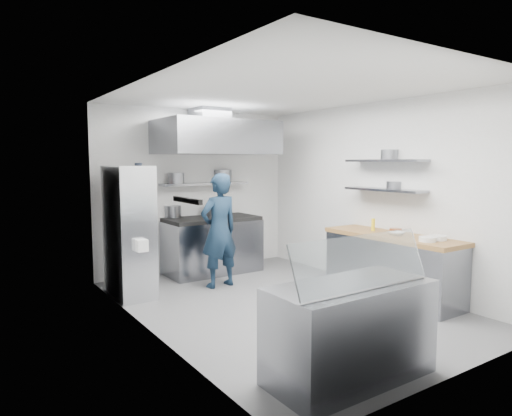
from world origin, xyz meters
TOP-DOWN VIEW (x-y plane):
  - floor at (0.00, 0.00)m, footprint 5.00×5.00m
  - ceiling at (0.00, 0.00)m, footprint 5.00×5.00m
  - wall_back at (0.00, 2.50)m, footprint 3.60×2.80m
  - wall_front at (0.00, -2.50)m, footprint 3.60×2.80m
  - wall_left at (-1.80, 0.00)m, footprint 2.80×5.00m
  - wall_right at (1.80, 0.00)m, footprint 2.80×5.00m
  - gas_range at (0.10, 2.10)m, footprint 1.60×0.80m
  - cooktop at (0.10, 2.10)m, footprint 1.57×0.78m
  - stock_pot_left at (-0.46, 2.46)m, footprint 0.27×0.27m
  - stock_pot_mid at (0.21, 2.17)m, footprint 0.34×0.34m
  - over_range_shelf at (0.10, 2.34)m, footprint 1.60×0.30m
  - shelf_pot_a at (-0.45, 2.33)m, footprint 0.26×0.26m
  - shelf_pot_b at (0.52, 2.46)m, footprint 0.33×0.33m
  - extractor_hood at (0.10, 1.93)m, footprint 1.90×1.15m
  - hood_duct at (0.10, 2.15)m, footprint 0.55×0.55m
  - red_firebox at (-1.25, 2.44)m, footprint 0.22×0.10m
  - chef at (-0.24, 1.25)m, footprint 0.67×0.47m
  - wire_rack at (-1.53, 1.54)m, footprint 0.50×0.90m
  - rack_bin_a at (-1.53, 1.06)m, footprint 0.14×0.18m
  - rack_bin_b at (-1.53, 1.34)m, footprint 0.15×0.19m
  - rack_jar at (-1.48, 1.22)m, footprint 0.10×0.10m
  - knife_strip at (-1.78, -0.90)m, footprint 0.04×0.55m
  - prep_counter_base at (1.48, -0.60)m, footprint 0.62×2.00m
  - prep_counter_top at (1.48, -0.60)m, footprint 0.65×2.04m
  - plate_stack_a at (1.38, -1.23)m, footprint 0.21×0.21m
  - plate_stack_b at (1.58, -1.24)m, footprint 0.22×0.22m
  - copper_pan at (1.64, -0.53)m, footprint 0.17×0.17m
  - squeeze_bottle at (1.50, -0.23)m, footprint 0.05×0.05m
  - mixing_bowl at (1.43, -0.70)m, footprint 0.21×0.21m
  - wall_shelf_lower at (1.64, -0.30)m, footprint 0.30×1.30m
  - wall_shelf_upper at (1.64, -0.30)m, footprint 0.30×1.30m
  - shelf_pot_c at (1.79, -0.36)m, footprint 0.23×0.23m
  - shelf_pot_d at (1.75, -0.29)m, footprint 0.25×0.25m
  - display_case at (-0.75, -2.00)m, footprint 1.50×0.70m
  - display_glass at (-0.75, -2.12)m, footprint 1.47×0.19m

SIDE VIEW (x-z plane):
  - floor at x=0.00m, z-range 0.00..0.00m
  - prep_counter_base at x=1.48m, z-range 0.00..0.84m
  - display_case at x=-0.75m, z-range 0.00..0.85m
  - gas_range at x=0.10m, z-range 0.00..0.90m
  - rack_bin_a at x=-1.53m, z-range 0.72..0.88m
  - chef at x=-0.24m, z-range 0.00..1.73m
  - prep_counter_top at x=1.48m, z-range 0.84..0.90m
  - wire_rack at x=-1.53m, z-range 0.00..1.85m
  - mixing_bowl at x=1.43m, z-range 0.90..0.95m
  - cooktop at x=0.10m, z-range 0.90..0.96m
  - plate_stack_a at x=1.38m, z-range 0.90..0.96m
  - plate_stack_b at x=1.58m, z-range 0.90..0.96m
  - copper_pan at x=1.64m, z-range 0.90..0.96m
  - squeeze_bottle at x=1.50m, z-range 0.90..1.08m
  - stock_pot_left at x=-0.46m, z-range 0.96..1.16m
  - display_glass at x=-0.75m, z-range 0.86..1.28m
  - stock_pot_mid at x=0.21m, z-range 0.96..1.20m
  - rack_bin_b at x=-1.53m, z-range 1.22..1.38m
  - wall_back at x=0.00m, z-range 1.39..1.41m
  - wall_front at x=0.00m, z-range 1.39..1.41m
  - wall_left at x=-1.80m, z-range 1.39..1.41m
  - wall_right at x=1.80m, z-range 1.39..1.41m
  - red_firebox at x=-1.25m, z-range 1.29..1.55m
  - wall_shelf_lower at x=1.64m, z-range 1.48..1.52m
  - over_range_shelf at x=0.10m, z-range 1.50..1.54m
  - knife_strip at x=-1.78m, z-range 1.53..1.57m
  - shelf_pot_c at x=1.79m, z-range 1.52..1.62m
  - shelf_pot_a at x=-0.45m, z-range 1.54..1.72m
  - shelf_pot_b at x=0.52m, z-range 1.54..1.76m
  - rack_jar at x=-1.48m, z-range 1.71..1.89m
  - wall_shelf_upper at x=1.64m, z-range 1.90..1.94m
  - shelf_pot_d at x=1.75m, z-range 1.94..2.08m
  - extractor_hood at x=0.10m, z-range 2.02..2.57m
  - hood_duct at x=0.10m, z-range 2.56..2.80m
  - ceiling at x=0.00m, z-range 2.80..2.80m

